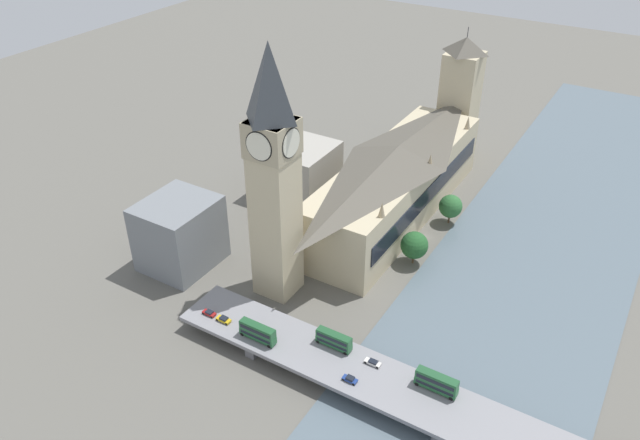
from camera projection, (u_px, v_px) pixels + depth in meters
name	position (u px, v px, depth m)	size (l,w,h in m)	color
ground_plane	(425.00, 236.00, 220.04)	(600.00, 600.00, 0.00)	#605E56
river_water	(530.00, 269.00, 203.82)	(62.09, 360.00, 0.30)	slate
parliament_hall	(397.00, 181.00, 225.17)	(26.33, 97.94, 28.04)	#C1B28E
clock_tower	(274.00, 172.00, 173.33)	(12.70, 12.70, 78.29)	#C1B28E
victoria_tower	(460.00, 97.00, 262.15)	(14.23, 14.23, 54.84)	#C1B28E
road_bridge	(450.00, 413.00, 149.29)	(156.19, 16.74, 5.15)	slate
double_decker_bus_lead	(258.00, 332.00, 167.63)	(10.85, 2.53, 5.10)	#235B33
double_decker_bus_mid	(334.00, 339.00, 165.53)	(10.16, 2.53, 4.58)	#235B33
double_decker_bus_rear	(437.00, 382.00, 152.72)	(10.89, 2.63, 5.02)	#235B33
car_northbound_lead	(209.00, 313.00, 177.21)	(4.00, 1.75, 1.29)	maroon
car_northbound_mid	(373.00, 362.00, 161.11)	(4.40, 1.76, 1.24)	silver
car_southbound_lead	(350.00, 379.00, 156.27)	(3.87, 1.74, 1.40)	navy
car_southbound_mid	(224.00, 319.00, 174.84)	(4.25, 1.89, 1.46)	gold
city_block_west	(180.00, 234.00, 201.04)	(21.11, 23.76, 22.92)	slate
city_block_center	(298.00, 170.00, 239.99)	(25.86, 25.11, 20.50)	#A39E93
tree_embankment_near	(414.00, 245.00, 203.03)	(9.11, 9.11, 11.71)	brown
tree_embankment_mid	(451.00, 206.00, 223.60)	(8.43, 8.43, 11.26)	brown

